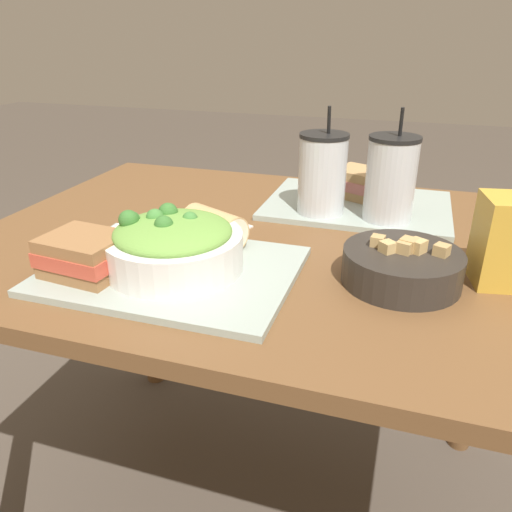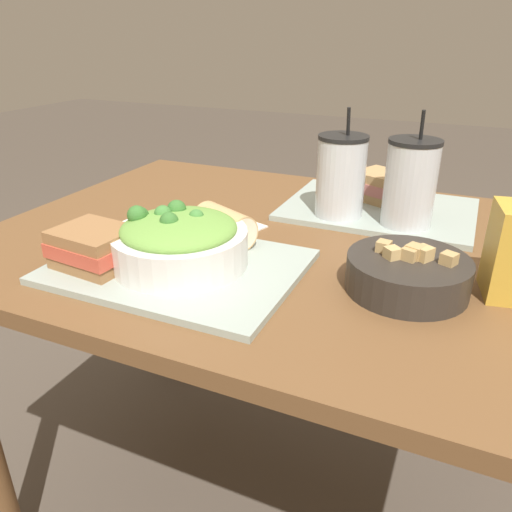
% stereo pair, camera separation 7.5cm
% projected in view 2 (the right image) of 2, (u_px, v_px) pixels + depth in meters
% --- Properties ---
extents(ground_plane, '(12.00, 12.00, 0.00)m').
position_uv_depth(ground_plane, '(271.00, 502.00, 1.30)').
color(ground_plane, '#4C4238').
extents(dining_table, '(1.12, 0.85, 0.75)m').
position_uv_depth(dining_table, '(274.00, 287.00, 1.03)').
color(dining_table, brown).
rests_on(dining_table, ground_plane).
extents(tray_near, '(0.40, 0.30, 0.01)m').
position_uv_depth(tray_near, '(179.00, 266.00, 0.84)').
color(tray_near, '#99A89E').
rests_on(tray_near, dining_table).
extents(tray_far, '(0.40, 0.30, 0.01)m').
position_uv_depth(tray_far, '(379.00, 209.00, 1.11)').
color(tray_far, '#99A89E').
rests_on(tray_far, dining_table).
extents(salad_bowl, '(0.22, 0.22, 0.10)m').
position_uv_depth(salad_bowl, '(179.00, 240.00, 0.82)').
color(salad_bowl, white).
rests_on(salad_bowl, tray_near).
extents(soup_bowl, '(0.19, 0.19, 0.08)m').
position_uv_depth(soup_bowl, '(408.00, 273.00, 0.77)').
color(soup_bowl, '#2D2823').
rests_on(soup_bowl, dining_table).
extents(sandwich_near, '(0.14, 0.12, 0.06)m').
position_uv_depth(sandwich_near, '(95.00, 247.00, 0.82)').
color(sandwich_near, olive).
rests_on(sandwich_near, tray_near).
extents(baguette_near, '(0.13, 0.11, 0.06)m').
position_uv_depth(baguette_near, '(225.00, 226.00, 0.91)').
color(baguette_near, tan).
rests_on(baguette_near, tray_near).
extents(sandwich_far, '(0.15, 0.14, 0.06)m').
position_uv_depth(sandwich_far, '(383.00, 187.00, 1.13)').
color(sandwich_far, tan).
rests_on(sandwich_far, tray_far).
extents(drink_cup_dark, '(0.10, 0.10, 0.22)m').
position_uv_depth(drink_cup_dark, '(341.00, 179.00, 1.03)').
color(drink_cup_dark, silver).
rests_on(drink_cup_dark, tray_far).
extents(drink_cup_red, '(0.10, 0.10, 0.23)m').
position_uv_depth(drink_cup_red, '(410.00, 186.00, 0.97)').
color(drink_cup_red, silver).
rests_on(drink_cup_red, tray_far).
extents(napkin_folded, '(0.19, 0.16, 0.00)m').
position_uv_depth(napkin_folded, '(221.00, 224.00, 1.04)').
color(napkin_folded, silver).
rests_on(napkin_folded, dining_table).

